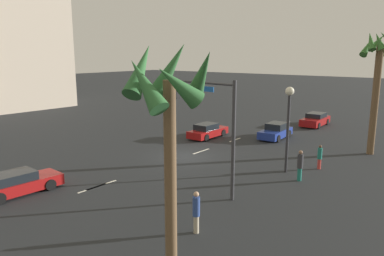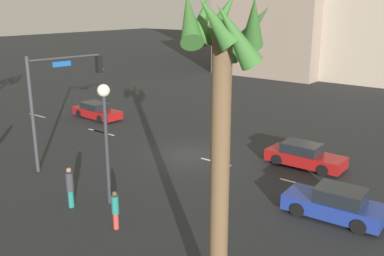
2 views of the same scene
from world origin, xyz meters
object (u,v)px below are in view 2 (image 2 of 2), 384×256
(pedestrian_1, at_px, (70,186))
(palm_tree_1, at_px, (223,94))
(traffic_signal, at_px, (57,92))
(pedestrian_0, at_px, (115,209))
(car_0, at_px, (97,111))
(building_0, at_px, (280,22))
(car_3, at_px, (304,156))
(car_1, at_px, (335,204))
(streetlamp, at_px, (105,121))

(pedestrian_1, height_order, palm_tree_1, palm_tree_1)
(traffic_signal, relative_size, palm_tree_1, 0.68)
(pedestrian_0, distance_m, palm_tree_1, 8.75)
(car_0, relative_size, building_0, 0.32)
(car_0, height_order, pedestrian_1, pedestrian_1)
(car_3, height_order, pedestrian_0, pedestrian_0)
(car_1, distance_m, building_0, 42.80)
(car_1, bearing_deg, building_0, -59.70)
(traffic_signal, bearing_deg, pedestrian_1, 147.43)
(car_1, distance_m, pedestrian_1, 11.72)
(car_1, height_order, palm_tree_1, palm_tree_1)
(car_0, bearing_deg, pedestrian_0, 142.16)
(car_0, xyz_separation_m, building_0, (-0.20, -31.52, 6.14))
(palm_tree_1, bearing_deg, streetlamp, -21.03)
(car_0, height_order, car_1, car_1)
(car_1, xyz_separation_m, traffic_signal, (14.78, 3.19, 3.64))
(pedestrian_0, relative_size, building_0, 0.12)
(traffic_signal, height_order, streetlamp, traffic_signal)
(car_3, relative_size, traffic_signal, 0.69)
(car_0, bearing_deg, streetlamp, 141.85)
(car_3, bearing_deg, palm_tree_1, 103.46)
(car_1, distance_m, pedestrian_0, 9.34)
(car_3, xyz_separation_m, traffic_signal, (11.14, 8.29, 3.67))
(car_1, distance_m, streetlamp, 10.64)
(car_0, height_order, car_3, car_3)
(car_0, relative_size, streetlamp, 0.82)
(traffic_signal, bearing_deg, palm_tree_1, 160.79)
(building_0, bearing_deg, pedestrian_1, 105.99)
(streetlamp, bearing_deg, pedestrian_1, 52.15)
(building_0, bearing_deg, car_1, 121.26)
(car_3, height_order, pedestrian_1, pedestrian_1)
(pedestrian_1, bearing_deg, car_0, -44.21)
(car_0, distance_m, car_3, 17.94)
(pedestrian_0, bearing_deg, palm_tree_1, 164.63)
(pedestrian_0, height_order, palm_tree_1, palm_tree_1)
(pedestrian_0, bearing_deg, pedestrian_1, -2.09)
(car_3, xyz_separation_m, streetlamp, (5.16, 10.07, 3.36))
(traffic_signal, bearing_deg, pedestrian_0, 157.90)
(car_1, relative_size, streetlamp, 0.76)
(car_0, relative_size, car_3, 1.04)
(car_0, height_order, traffic_signal, traffic_signal)
(palm_tree_1, bearing_deg, pedestrian_0, -15.37)
(pedestrian_1, relative_size, building_0, 0.13)
(car_0, bearing_deg, palm_tree_1, 147.90)
(car_0, xyz_separation_m, pedestrian_1, (-11.72, 11.40, 0.42))
(pedestrian_0, xyz_separation_m, building_0, (14.62, -43.03, 5.85))
(palm_tree_1, distance_m, building_0, 49.40)
(streetlamp, xyz_separation_m, pedestrian_1, (1.06, 1.36, -2.96))
(traffic_signal, bearing_deg, streetlamp, 163.40)
(pedestrian_0, bearing_deg, car_1, -136.35)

